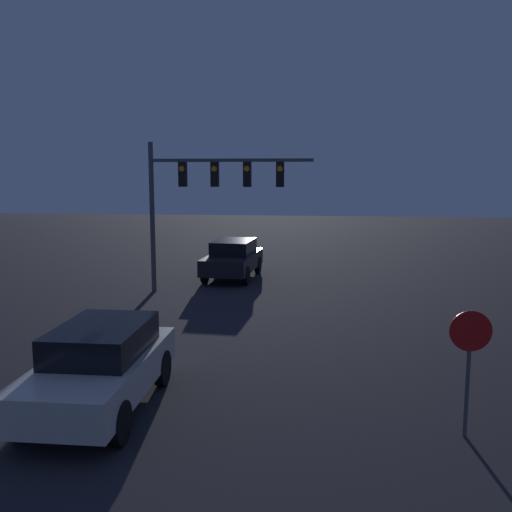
{
  "coord_description": "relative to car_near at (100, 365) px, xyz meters",
  "views": [
    {
      "loc": [
        1.78,
        1.06,
        4.52
      ],
      "look_at": [
        0.0,
        16.4,
        2.23
      ],
      "focal_mm": 40.0,
      "sensor_mm": 36.0,
      "label": 1
    }
  ],
  "objects": [
    {
      "name": "car_far",
      "position": [
        0.41,
        13.78,
        0.0
      ],
      "size": [
        2.16,
        4.46,
        1.61
      ],
      "rotation": [
        0.0,
        0.0,
        3.07
      ],
      "color": "black",
      "rests_on": "ground_plane"
    },
    {
      "name": "stop_sign",
      "position": [
        6.68,
        -0.44,
        0.7
      ],
      "size": [
        0.7,
        0.07,
        2.23
      ],
      "color": "#4C4C51",
      "rests_on": "ground_plane"
    },
    {
      "name": "car_near",
      "position": [
        0.0,
        0.0,
        0.0
      ],
      "size": [
        1.96,
        4.37,
        1.61
      ],
      "rotation": [
        0.0,
        0.0,
        3.15
      ],
      "color": "beige",
      "rests_on": "ground_plane"
    },
    {
      "name": "traffic_signal_mast",
      "position": [
        -0.13,
        10.65,
        3.11
      ],
      "size": [
        6.07,
        0.3,
        5.6
      ],
      "color": "#4C4C51",
      "rests_on": "ground_plane"
    }
  ]
}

